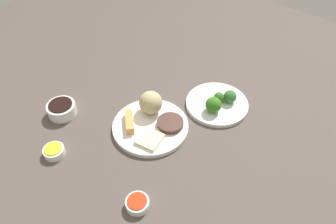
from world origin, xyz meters
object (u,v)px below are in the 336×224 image
main_plate (151,127)px  sauce_ramekin_sweet_and_sour (137,204)px  sauce_ramekin_hot_mustard (54,152)px  soy_sauce_bowl (62,109)px  broccoli_plate (217,104)px

main_plate → sauce_ramekin_sweet_and_sour: (0.24, 0.16, 0.00)m
main_plate → sauce_ramekin_hot_mustard: (0.27, -0.16, 0.00)m
main_plate → soy_sauce_bowl: bearing=-63.9°
broccoli_plate → sauce_ramekin_sweet_and_sour: bearing=5.5°
main_plate → broccoli_plate: (-0.23, 0.11, -0.00)m
broccoli_plate → sauce_ramekin_sweet_and_sour: 0.47m
broccoli_plate → sauce_ramekin_sweet_and_sour: size_ratio=3.38×
broccoli_plate → soy_sauce_bowl: soy_sauce_bowl is taller
soy_sauce_bowl → sauce_ramekin_hot_mustard: soy_sauce_bowl is taller
soy_sauce_bowl → sauce_ramekin_sweet_and_sour: soy_sauce_bowl is taller
broccoli_plate → sauce_ramekin_hot_mustard: 0.57m
soy_sauce_bowl → sauce_ramekin_hot_mustard: size_ratio=1.49×
soy_sauce_bowl → sauce_ramekin_hot_mustard: 0.18m
sauce_ramekin_hot_mustard → sauce_ramekin_sweet_and_sour: same height
broccoli_plate → sauce_ramekin_sweet_and_sour: sauce_ramekin_sweet_and_sour is taller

